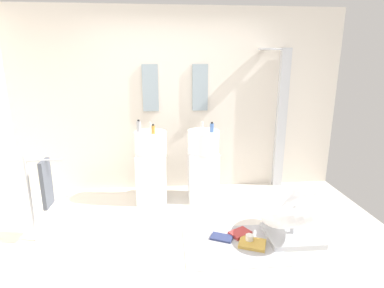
# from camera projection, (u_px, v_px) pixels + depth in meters

# --- Properties ---
(ground_plane) EXTENTS (4.80, 3.60, 0.04)m
(ground_plane) POSITION_uv_depth(u_px,v_px,m) (182.00, 247.00, 3.18)
(ground_plane) COLOR silver
(rear_partition) EXTENTS (4.80, 0.10, 2.60)m
(rear_partition) POSITION_uv_depth(u_px,v_px,m) (175.00, 102.00, 4.43)
(rear_partition) COLOR beige
(rear_partition) RESTS_ON ground_plane
(pedestal_sink_left) EXTENTS (0.42, 0.42, 1.08)m
(pedestal_sink_left) POSITION_uv_depth(u_px,v_px,m) (151.00, 166.00, 4.11)
(pedestal_sink_left) COLOR white
(pedestal_sink_left) RESTS_ON ground_plane
(pedestal_sink_right) EXTENTS (0.42, 0.42, 1.08)m
(pedestal_sink_right) POSITION_uv_depth(u_px,v_px,m) (203.00, 164.00, 4.17)
(pedestal_sink_right) COLOR white
(pedestal_sink_right) RESTS_ON ground_plane
(vanity_mirror_left) EXTENTS (0.22, 0.03, 0.65)m
(vanity_mirror_left) POSITION_uv_depth(u_px,v_px,m) (150.00, 88.00, 4.28)
(vanity_mirror_left) COLOR #8C9EA8
(vanity_mirror_right) EXTENTS (0.22, 0.03, 0.65)m
(vanity_mirror_right) POSITION_uv_depth(u_px,v_px,m) (200.00, 88.00, 4.34)
(vanity_mirror_right) COLOR #8C9EA8
(shower_column) EXTENTS (0.49, 0.24, 2.05)m
(shower_column) POSITION_uv_depth(u_px,v_px,m) (280.00, 117.00, 4.50)
(shower_column) COLOR #B7BABF
(shower_column) RESTS_ON ground_plane
(lounge_chair) EXTENTS (1.01, 1.01, 0.65)m
(lounge_chair) POSITION_uv_depth(u_px,v_px,m) (294.00, 209.00, 3.23)
(lounge_chair) COLOR #B7BABF
(lounge_chair) RESTS_ON ground_plane
(towel_rack) EXTENTS (0.37, 0.22, 0.95)m
(towel_rack) POSITION_uv_depth(u_px,v_px,m) (44.00, 186.00, 3.12)
(towel_rack) COLOR #B7BABF
(towel_rack) RESTS_ON ground_plane
(area_rug) EXTENTS (1.00, 0.76, 0.01)m
(area_rug) POSITION_uv_depth(u_px,v_px,m) (232.00, 245.00, 3.17)
(area_rug) COLOR #B2B2B7
(area_rug) RESTS_ON ground_plane
(magazine_red) EXTENTS (0.27, 0.25, 0.03)m
(magazine_red) POSITION_uv_depth(u_px,v_px,m) (240.00, 233.00, 3.36)
(magazine_red) COLOR #B73838
(magazine_red) RESTS_ON area_rug
(magazine_ochre) EXTENTS (0.33, 0.30, 0.03)m
(magazine_ochre) POSITION_uv_depth(u_px,v_px,m) (252.00, 244.00, 3.17)
(magazine_ochre) COLOR gold
(magazine_ochre) RESTS_ON area_rug
(magazine_navy) EXTENTS (0.27, 0.23, 0.02)m
(magazine_navy) POSITION_uv_depth(u_px,v_px,m) (222.00, 237.00, 3.29)
(magazine_navy) COLOR navy
(magazine_navy) RESTS_ON area_rug
(coffee_mug) EXTENTS (0.08, 0.08, 0.09)m
(coffee_mug) POSITION_uv_depth(u_px,v_px,m) (249.00, 239.00, 3.20)
(coffee_mug) COLOR white
(coffee_mug) RESTS_ON area_rug
(soap_bottle_amber) EXTENTS (0.05, 0.05, 0.12)m
(soap_bottle_amber) POSITION_uv_depth(u_px,v_px,m) (153.00, 129.00, 3.84)
(soap_bottle_amber) COLOR #C68C38
(soap_bottle_amber) RESTS_ON pedestal_sink_left
(soap_bottle_blue) EXTENTS (0.05, 0.05, 0.13)m
(soap_bottle_blue) POSITION_uv_depth(u_px,v_px,m) (212.00, 128.00, 3.93)
(soap_bottle_blue) COLOR #4C72B7
(soap_bottle_blue) RESTS_ON pedestal_sink_right
(soap_bottle_grey) EXTENTS (0.06, 0.06, 0.15)m
(soap_bottle_grey) POSITION_uv_depth(u_px,v_px,m) (139.00, 126.00, 3.97)
(soap_bottle_grey) COLOR #99999E
(soap_bottle_grey) RESTS_ON pedestal_sink_left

